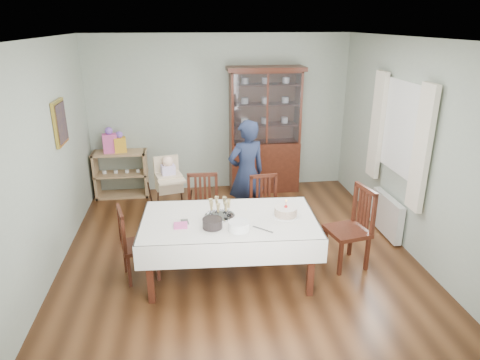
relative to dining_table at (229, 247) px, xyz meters
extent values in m
plane|color=#593319|center=(0.17, 0.48, -0.38)|extent=(5.00, 5.00, 0.00)
plane|color=#9EAA99|center=(0.17, 2.98, 0.97)|extent=(4.50, 0.00, 4.50)
plane|color=#9EAA99|center=(-2.08, 0.48, 0.97)|extent=(0.00, 5.00, 5.00)
plane|color=#9EAA99|center=(2.42, 0.48, 0.97)|extent=(0.00, 5.00, 5.00)
plane|color=white|center=(0.17, 0.48, 2.32)|extent=(5.00, 5.00, 0.00)
cube|color=#461D11|center=(0.00, 0.00, 0.34)|extent=(1.95, 1.15, 0.06)
cube|color=silver|center=(0.00, 0.00, 0.37)|extent=(2.06, 1.26, 0.01)
cube|color=#461D11|center=(0.92, 2.74, 0.07)|extent=(1.20, 0.45, 0.90)
cube|color=white|center=(0.92, 2.55, 1.12)|extent=(1.12, 0.01, 1.16)
cube|color=#461D11|center=(0.92, 2.74, 1.76)|extent=(1.30, 0.48, 0.07)
cube|color=tan|center=(-1.58, 2.76, -0.36)|extent=(0.90, 0.38, 0.04)
cube|color=tan|center=(-1.58, 2.76, 0.02)|extent=(0.90, 0.38, 0.03)
cube|color=tan|center=(-1.58, 2.76, 0.40)|extent=(0.90, 0.38, 0.04)
cube|color=tan|center=(-2.00, 2.76, 0.02)|extent=(0.04, 0.38, 0.80)
cube|color=tan|center=(-1.16, 2.76, 0.02)|extent=(0.04, 0.38, 0.80)
cube|color=gold|center=(-2.05, 1.28, 1.27)|extent=(0.04, 0.48, 0.58)
cube|color=white|center=(2.39, 0.78, 1.17)|extent=(0.04, 1.02, 1.22)
cube|color=silver|center=(2.33, 0.16, 1.07)|extent=(0.07, 0.30, 1.55)
cube|color=silver|center=(2.33, 1.40, 1.07)|extent=(0.07, 0.30, 1.55)
cube|color=white|center=(2.33, 0.78, -0.08)|extent=(0.10, 0.80, 0.55)
cube|color=#461D11|center=(-0.26, 0.83, 0.06)|extent=(0.45, 0.45, 0.05)
cube|color=#461D11|center=(-0.25, 1.02, 0.32)|extent=(0.41, 0.06, 0.51)
cube|color=#461D11|center=(0.60, 0.82, 0.03)|extent=(0.44, 0.44, 0.05)
cube|color=#461D11|center=(0.59, 1.01, 0.28)|extent=(0.39, 0.07, 0.48)
cube|color=#461D11|center=(-1.04, 0.14, 0.03)|extent=(0.49, 0.49, 0.05)
cube|color=#461D11|center=(-1.22, 0.09, 0.28)|extent=(0.13, 0.38, 0.48)
cube|color=#461D11|center=(1.46, 0.06, 0.08)|extent=(0.54, 0.54, 0.05)
cube|color=#461D11|center=(1.66, 0.11, 0.36)|extent=(0.13, 0.43, 0.54)
imported|color=#151C31|center=(0.41, 1.39, 0.41)|extent=(0.67, 0.55, 1.59)
cube|color=tan|center=(-0.72, 1.46, 0.31)|extent=(0.42, 0.39, 0.25)
cube|color=tan|center=(-0.72, 1.46, 0.52)|extent=(0.36, 0.15, 0.29)
cube|color=tan|center=(-0.72, 1.46, 0.39)|extent=(0.41, 0.25, 0.03)
cube|color=silver|center=(-0.72, 1.46, 0.48)|extent=(0.22, 0.19, 0.19)
sphere|color=beige|center=(-0.72, 1.46, 0.62)|extent=(0.16, 0.16, 0.16)
cylinder|color=silver|center=(-0.10, 0.06, 0.38)|extent=(0.35, 0.35, 0.01)
torus|color=silver|center=(-0.10, 0.06, 0.39)|extent=(0.35, 0.35, 0.01)
cylinder|color=white|center=(0.66, -0.02, 0.38)|extent=(0.30, 0.30, 0.02)
cylinder|color=brown|center=(0.66, -0.02, 0.44)|extent=(0.26, 0.26, 0.09)
cylinder|color=silver|center=(0.66, -0.02, 0.49)|extent=(0.26, 0.26, 0.01)
cylinder|color=#F24C4C|center=(0.66, -0.02, 0.53)|extent=(0.01, 0.01, 0.07)
sphere|color=yellow|center=(0.66, -0.02, 0.57)|extent=(0.02, 0.02, 0.02)
cylinder|color=black|center=(-0.20, -0.20, 0.43)|extent=(0.26, 0.26, 0.11)
cylinder|color=white|center=(0.08, -0.30, 0.43)|extent=(0.30, 0.30, 0.10)
cube|color=#DA509A|center=(-0.55, -0.12, 0.39)|extent=(0.15, 0.15, 0.02)
cube|color=silver|center=(0.33, -0.33, 0.38)|extent=(0.21, 0.20, 0.01)
cube|color=#DA509A|center=(-1.71, 2.74, 0.57)|extent=(0.26, 0.19, 0.32)
sphere|color=#E533B2|center=(-1.71, 2.74, 0.79)|extent=(0.13, 0.13, 0.13)
cube|color=gold|center=(-1.54, 2.74, 0.54)|extent=(0.21, 0.16, 0.25)
sphere|color=#E533B2|center=(-1.54, 2.74, 0.71)|extent=(0.12, 0.12, 0.12)
camera|label=1|loc=(-0.45, -4.40, 2.50)|focal=32.00mm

